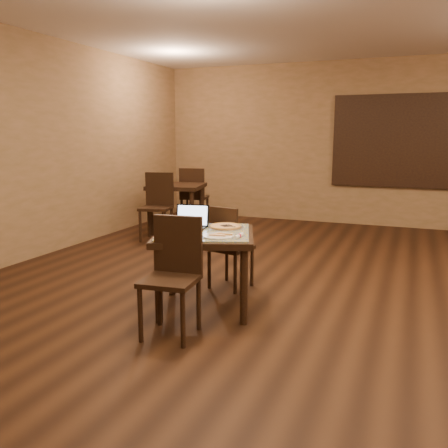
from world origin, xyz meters
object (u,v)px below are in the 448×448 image
at_px(tiled_table, 204,242).
at_px(pizza_pan, 225,227).
at_px(chair_main_far, 227,243).
at_px(laptop, 190,222).
at_px(chair_main_near, 174,269).
at_px(other_table_b_chair_far, 193,193).
at_px(other_table_b, 177,193).
at_px(other_table_b_chair_near, 158,202).

height_order(tiled_table, pizza_pan, pizza_pan).
bearing_deg(chair_main_far, laptop, 83.43).
distance_m(tiled_table, chair_main_near, 0.62).
xyz_separation_m(laptop, other_table_b_chair_far, (-1.74, 3.71, -0.22)).
relative_size(other_table_b, other_table_b_chair_far, 0.97).
bearing_deg(chair_main_near, tiled_table, 83.94).
xyz_separation_m(chair_main_far, other_table_b, (-1.94, 2.57, 0.17)).
bearing_deg(tiled_table, laptop, 133.65).
relative_size(chair_main_far, other_table_b_chair_far, 0.86).
bearing_deg(laptop, chair_main_far, 60.69).
distance_m(chair_main_far, other_table_b, 3.23).
relative_size(pizza_pan, other_table_b_chair_near, 0.34).
bearing_deg(other_table_b_chair_near, chair_main_near, -69.85).
bearing_deg(chair_main_near, pizza_pan, 76.16).
height_order(laptop, other_table_b, laptop).
xyz_separation_m(tiled_table, other_table_b_chair_far, (-1.94, 3.82, -0.06)).
bearing_deg(other_table_b_chair_near, chair_main_far, -56.43).
distance_m(pizza_pan, other_table_b_chair_far, 4.13).
height_order(chair_main_near, laptop, chair_main_near).
bearing_deg(pizza_pan, other_table_b_chair_far, 119.96).
bearing_deg(pizza_pan, tiled_table, -116.57).
distance_m(chair_main_near, pizza_pan, 0.89).
xyz_separation_m(chair_main_near, chair_main_far, (-0.01, 1.23, -0.04)).
bearing_deg(laptop, other_table_b_chair_far, 105.16).
bearing_deg(other_table_b, pizza_pan, -66.46).
bearing_deg(tiled_table, pizza_pan, 44.22).
distance_m(tiled_table, other_table_b_chair_near, 3.24).
bearing_deg(tiled_table, other_table_b, 102.34).
relative_size(tiled_table, chair_main_near, 1.18).
bearing_deg(chair_main_far, pizza_pan, 122.64).
relative_size(tiled_table, pizza_pan, 3.25).
bearing_deg(laptop, chair_main_near, -84.94).
relative_size(chair_main_near, chair_main_far, 1.08).
xyz_separation_m(chair_main_far, laptop, (-0.18, -0.52, 0.30)).
distance_m(laptop, other_table_b_chair_far, 4.11).
xyz_separation_m(chair_main_near, laptop, (-0.19, 0.72, 0.26)).
bearing_deg(tiled_table, other_table_b_chair_near, 108.40).
relative_size(tiled_table, other_table_b, 1.13).
xyz_separation_m(other_table_b_chair_near, other_table_b_chair_far, (0.04, 1.25, 0.00)).
bearing_deg(other_table_b, chair_main_near, -74.47).
bearing_deg(laptop, tiled_table, -37.09).
bearing_deg(laptop, other_table_b, 109.71).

